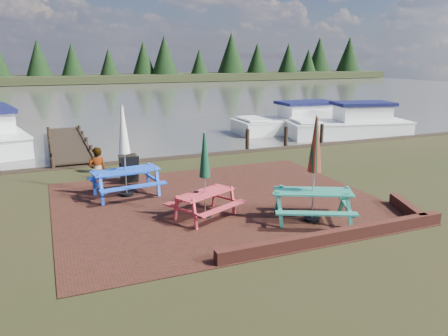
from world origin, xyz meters
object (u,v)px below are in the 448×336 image
picnic_table_blue (125,166)px  chalkboard (129,169)px  picnic_table_teal (313,186)px  jetty (68,143)px  picnic_table_red (205,189)px  person (96,148)px  boat_far (351,126)px  boat_near (296,122)px

picnic_table_blue → chalkboard: bearing=68.8°
picnic_table_teal → jetty: picnic_table_teal is taller
picnic_table_teal → picnic_table_blue: size_ratio=0.99×
picnic_table_red → person: (-2.05, 5.83, 0.12)m
picnic_table_red → boat_far: bearing=12.1°
picnic_table_teal → picnic_table_red: 2.74m
picnic_table_blue → boat_far: 14.74m
picnic_table_blue → person: picnic_table_blue is taller
jetty → picnic_table_teal: bearing=-67.7°
picnic_table_red → jetty: bearing=78.1°
picnic_table_red → boat_near: bearing=24.3°
chalkboard → boat_near: boat_near is taller
boat_near → picnic_table_teal: bearing=150.7°
boat_near → chalkboard: bearing=125.4°
picnic_table_teal → picnic_table_red: (-2.41, 1.29, -0.15)m
boat_near → boat_far: (1.82, -2.67, 0.05)m
picnic_table_red → boat_near: picnic_table_red is taller
boat_near → person: 13.29m
picnic_table_red → chalkboard: (-1.23, 3.95, -0.30)m
picnic_table_blue → person: 3.27m
jetty → boat_near: (12.61, 0.42, 0.26)m
picnic_table_red → person: picnic_table_red is taller
boat_far → person: (-13.74, -3.19, 0.49)m
boat_far → picnic_table_blue: bearing=128.5°
picnic_table_teal → chalkboard: picnic_table_teal is taller
picnic_table_blue → boat_far: bearing=18.8°
chalkboard → jetty: 7.48m
picnic_table_blue → chalkboard: (0.34, 1.36, -0.46)m
chalkboard → person: (-0.82, 1.87, 0.42)m
jetty → boat_near: boat_near is taller
picnic_table_teal → boat_far: bearing=73.9°
chalkboard → jetty: bearing=96.7°
picnic_table_teal → boat_far: 13.88m
boat_near → person: size_ratio=3.87×
picnic_table_red → boat_far: size_ratio=0.32×
picnic_table_red → person: size_ratio=1.24×
picnic_table_red → boat_far: picnic_table_red is taller
picnic_table_teal → jetty: 13.60m
chalkboard → boat_near: bearing=29.9°
person → chalkboard: bearing=102.3°
picnic_table_red → jetty: (-2.73, 11.27, -0.68)m
picnic_table_blue → chalkboard: picnic_table_blue is taller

